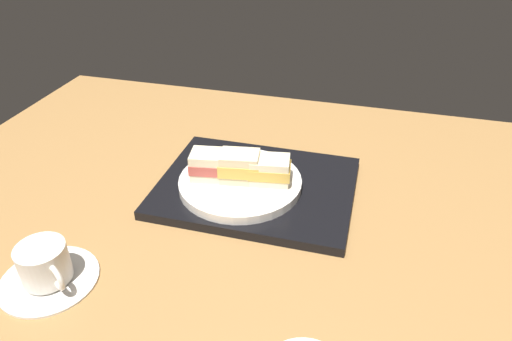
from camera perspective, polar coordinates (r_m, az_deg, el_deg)
ground_plane at (r=87.84cm, az=0.13°, el=-5.26°), size 140.00×100.00×3.00cm
serving_tray at (r=90.57cm, az=0.05°, el=-2.03°), size 37.31×29.10×1.83cm
sandwich_plate at (r=88.66cm, az=-1.95°, el=-1.51°), size 23.42×23.42×1.73cm
sandwich_near at (r=86.19cm, az=1.73°, el=0.05°), size 8.36×6.42×4.97cm
sandwich_middle at (r=86.64cm, az=-1.99°, el=0.50°), size 8.38×6.56×5.62cm
sandwich_far at (r=87.71cm, az=-5.64°, el=0.67°), size 8.06×6.41×5.33cm
coffee_cup at (r=77.68cm, az=-24.43°, el=-10.87°), size 14.78×14.78×6.70cm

